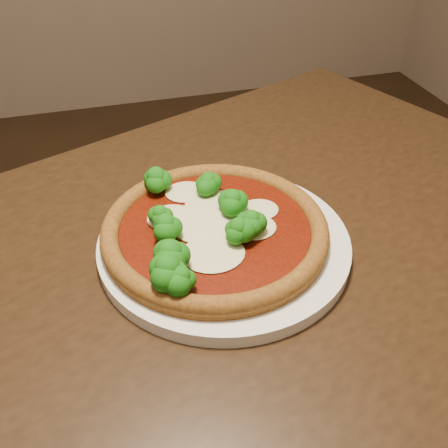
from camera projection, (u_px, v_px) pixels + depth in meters
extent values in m
cube|color=black|center=(184.00, 285.00, 0.63)|extent=(1.45, 1.16, 0.04)
cylinder|color=black|center=(305.00, 221.00, 1.34)|extent=(0.06, 0.06, 0.71)
cylinder|color=white|center=(224.00, 243.00, 0.65)|extent=(0.32, 0.32, 0.02)
cylinder|color=brown|center=(215.00, 232.00, 0.64)|extent=(0.29, 0.29, 0.01)
torus|color=brown|center=(215.00, 228.00, 0.64)|extent=(0.29, 0.29, 0.02)
cylinder|color=#5F1204|center=(215.00, 228.00, 0.64)|extent=(0.24, 0.24, 0.00)
ellipsoid|color=#F2EBC0|center=(186.00, 192.00, 0.70)|extent=(0.06, 0.05, 0.00)
ellipsoid|color=#F2EBC0|center=(259.00, 209.00, 0.66)|extent=(0.05, 0.05, 0.00)
ellipsoid|color=#F2EBC0|center=(210.00, 202.00, 0.68)|extent=(0.07, 0.06, 0.01)
ellipsoid|color=#F2EBC0|center=(213.00, 253.00, 0.59)|extent=(0.08, 0.07, 0.01)
ellipsoid|color=#F2EBC0|center=(254.00, 227.00, 0.63)|extent=(0.06, 0.05, 0.00)
ellipsoid|color=#F2EBC0|center=(208.00, 221.00, 0.64)|extent=(0.10, 0.09, 0.01)
ellipsoid|color=#F2EBC0|center=(171.00, 217.00, 0.65)|extent=(0.06, 0.06, 0.00)
ellipsoid|color=#1E8B16|center=(160.00, 214.00, 0.63)|extent=(0.03, 0.03, 0.03)
ellipsoid|color=#1E8B16|center=(180.00, 278.00, 0.53)|extent=(0.04, 0.04, 0.03)
ellipsoid|color=#1E8B16|center=(208.00, 181.00, 0.68)|extent=(0.04, 0.04, 0.03)
ellipsoid|color=#1E8B16|center=(233.00, 200.00, 0.64)|extent=(0.04, 0.04, 0.04)
ellipsoid|color=#1E8B16|center=(170.00, 254.00, 0.56)|extent=(0.05, 0.05, 0.04)
ellipsoid|color=#1E8B16|center=(207.00, 183.00, 0.68)|extent=(0.04, 0.04, 0.03)
ellipsoid|color=#1E8B16|center=(251.00, 221.00, 0.61)|extent=(0.04, 0.04, 0.04)
ellipsoid|color=#1E8B16|center=(166.00, 225.00, 0.60)|extent=(0.04, 0.04, 0.04)
ellipsoid|color=#1E8B16|center=(156.00, 178.00, 0.68)|extent=(0.05, 0.05, 0.04)
ellipsoid|color=#1E8B16|center=(168.00, 269.00, 0.54)|extent=(0.05, 0.05, 0.04)
ellipsoid|color=#1E8B16|center=(238.00, 229.00, 0.60)|extent=(0.04, 0.04, 0.04)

